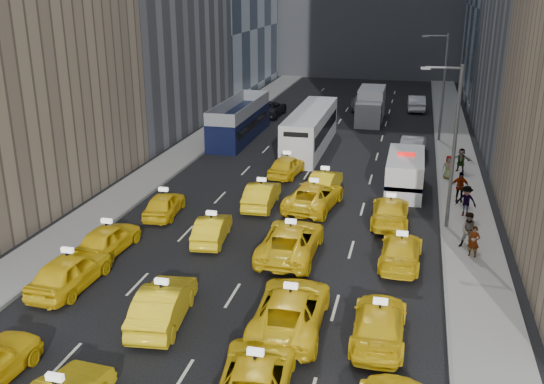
# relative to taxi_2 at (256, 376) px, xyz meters

# --- Properties ---
(ground) EXTENTS (160.00, 160.00, 0.00)m
(ground) POSITION_rel_taxi_2_xyz_m (-2.71, 4.23, -0.71)
(ground) COLOR black
(ground) RESTS_ON ground
(sidewalk_west) EXTENTS (3.00, 90.00, 0.15)m
(sidewalk_west) POSITION_rel_taxi_2_xyz_m (-13.21, 29.23, -0.63)
(sidewalk_west) COLOR gray
(sidewalk_west) RESTS_ON ground
(sidewalk_east) EXTENTS (3.00, 90.00, 0.15)m
(sidewalk_east) POSITION_rel_taxi_2_xyz_m (7.79, 29.23, -0.63)
(sidewalk_east) COLOR gray
(sidewalk_east) RESTS_ON ground
(curb_west) EXTENTS (0.15, 90.00, 0.18)m
(curb_west) POSITION_rel_taxi_2_xyz_m (-11.76, 29.23, -0.62)
(curb_west) COLOR slate
(curb_west) RESTS_ON ground
(curb_east) EXTENTS (0.15, 90.00, 0.18)m
(curb_east) POSITION_rel_taxi_2_xyz_m (6.34, 29.23, -0.62)
(curb_east) COLOR slate
(curb_east) RESTS_ON ground
(streetlight_near) EXTENTS (2.15, 0.22, 9.00)m
(streetlight_near) POSITION_rel_taxi_2_xyz_m (6.47, 16.23, 4.21)
(streetlight_near) COLOR #595B60
(streetlight_near) RESTS_ON ground
(streetlight_far) EXTENTS (2.15, 0.22, 9.00)m
(streetlight_far) POSITION_rel_taxi_2_xyz_m (6.47, 36.23, 4.21)
(streetlight_far) COLOR #595B60
(streetlight_far) RESTS_ON ground
(taxi_2) EXTENTS (2.87, 5.31, 1.41)m
(taxi_2) POSITION_rel_taxi_2_xyz_m (0.00, 0.00, 0.00)
(taxi_2) COLOR yellow
(taxi_2) RESTS_ON ground
(taxi_4) EXTENTS (2.08, 4.81, 1.62)m
(taxi_4) POSITION_rel_taxi_2_xyz_m (-9.93, 5.25, 0.10)
(taxi_4) COLOR yellow
(taxi_4) RESTS_ON ground
(taxi_5) EXTENTS (2.22, 4.97, 1.58)m
(taxi_5) POSITION_rel_taxi_2_xyz_m (-4.77, 3.53, 0.09)
(taxi_5) COLOR yellow
(taxi_5) RESTS_ON ground
(taxi_6) EXTENTS (2.81, 5.81, 1.60)m
(taxi_6) POSITION_rel_taxi_2_xyz_m (0.26, 4.34, 0.09)
(taxi_6) COLOR yellow
(taxi_6) RESTS_ON ground
(taxi_7) EXTENTS (2.03, 4.91, 1.42)m
(taxi_7) POSITION_rel_taxi_2_xyz_m (3.71, 4.24, 0.00)
(taxi_7) COLOR yellow
(taxi_7) RESTS_ON ground
(taxi_8) EXTENTS (1.97, 4.44, 1.48)m
(taxi_8) POSITION_rel_taxi_2_xyz_m (-10.09, 9.08, 0.03)
(taxi_8) COLOR yellow
(taxi_8) RESTS_ON ground
(taxi_9) EXTENTS (1.92, 4.26, 1.36)m
(taxi_9) POSITION_rel_taxi_2_xyz_m (-5.48, 11.64, -0.03)
(taxi_9) COLOR yellow
(taxi_9) RESTS_ON ground
(taxi_10) EXTENTS (2.68, 5.80, 1.61)m
(taxi_10) POSITION_rel_taxi_2_xyz_m (-1.09, 10.85, 0.10)
(taxi_10) COLOR yellow
(taxi_10) RESTS_ON ground
(taxi_11) EXTENTS (2.08, 4.79, 1.37)m
(taxi_11) POSITION_rel_taxi_2_xyz_m (4.27, 11.16, -0.02)
(taxi_11) COLOR yellow
(taxi_11) RESTS_ON ground
(taxi_12) EXTENTS (2.05, 4.26, 1.40)m
(taxi_12) POSITION_rel_taxi_2_xyz_m (-9.38, 14.50, -0.01)
(taxi_12) COLOR yellow
(taxi_12) RESTS_ON ground
(taxi_13) EXTENTS (1.77, 4.62, 1.50)m
(taxi_13) POSITION_rel_taxi_2_xyz_m (-4.24, 17.31, 0.04)
(taxi_13) COLOR yellow
(taxi_13) RESTS_ON ground
(taxi_14) EXTENTS (3.31, 5.89, 1.55)m
(taxi_14) POSITION_rel_taxi_2_xyz_m (-1.11, 17.75, 0.07)
(taxi_14) COLOR yellow
(taxi_14) RESTS_ON ground
(taxi_15) EXTENTS (2.14, 5.07, 1.46)m
(taxi_15) POSITION_rel_taxi_2_xyz_m (3.49, 16.37, 0.02)
(taxi_15) COLOR yellow
(taxi_15) RESTS_ON ground
(taxi_16) EXTENTS (2.24, 4.48, 1.47)m
(taxi_16) POSITION_rel_taxi_2_xyz_m (-4.05, 23.73, 0.03)
(taxi_16) COLOR yellow
(taxi_16) RESTS_ON ground
(taxi_17) EXTENTS (1.86, 4.42, 1.42)m
(taxi_17) POSITION_rel_taxi_2_xyz_m (-0.91, 20.81, 0.00)
(taxi_17) COLOR yellow
(taxi_17) RESTS_ON ground
(nypd_van) EXTENTS (2.48, 6.05, 2.57)m
(nypd_van) POSITION_rel_taxi_2_xyz_m (4.09, 22.32, 0.46)
(nypd_van) COLOR silver
(nypd_van) RESTS_ON ground
(double_decker) EXTENTS (3.99, 11.47, 3.27)m
(double_decker) POSITION_rel_taxi_2_xyz_m (-10.29, 33.32, 0.91)
(double_decker) COLOR black
(double_decker) RESTS_ON ground
(city_bus) EXTENTS (2.73, 12.47, 3.21)m
(city_bus) POSITION_rel_taxi_2_xyz_m (-3.73, 31.38, 0.89)
(city_bus) COLOR silver
(city_bus) RESTS_ON ground
(box_truck) EXTENTS (2.96, 7.17, 3.20)m
(box_truck) POSITION_rel_taxi_2_xyz_m (0.18, 42.80, 0.87)
(box_truck) COLOR silver
(box_truck) RESTS_ON ground
(misc_car_0) EXTENTS (2.08, 5.00, 1.61)m
(misc_car_0) POSITION_rel_taxi_2_xyz_m (4.46, 31.16, 0.10)
(misc_car_0) COLOR #B8BDC1
(misc_car_0) RESTS_ON ground
(misc_car_1) EXTENTS (2.75, 5.68, 1.56)m
(misc_car_1) POSITION_rel_taxi_2_xyz_m (-10.00, 43.04, 0.07)
(misc_car_1) COLOR black
(misc_car_1) RESTS_ON ground
(misc_car_2) EXTENTS (2.65, 5.54, 1.56)m
(misc_car_2) POSITION_rel_taxi_2_xyz_m (-1.23, 48.72, 0.07)
(misc_car_2) COLOR slate
(misc_car_2) RESTS_ON ground
(misc_car_3) EXTENTS (1.97, 4.70, 1.59)m
(misc_car_3) POSITION_rel_taxi_2_xyz_m (-5.17, 46.58, 0.09)
(misc_car_3) COLOR black
(misc_car_3) RESTS_ON ground
(misc_car_4) EXTENTS (1.96, 5.07, 1.65)m
(misc_car_4) POSITION_rel_taxi_2_xyz_m (4.48, 49.40, 0.12)
(misc_car_4) COLOR #B8BAC1
(misc_car_4) RESTS_ON ground
(pedestrian_0) EXTENTS (0.66, 0.54, 1.57)m
(pedestrian_0) POSITION_rel_taxi_2_xyz_m (7.71, 12.52, 0.23)
(pedestrian_0) COLOR gray
(pedestrian_0) RESTS_ON sidewalk_east
(pedestrian_1) EXTENTS (0.95, 0.57, 1.88)m
(pedestrian_1) POSITION_rel_taxi_2_xyz_m (7.55, 13.54, 0.38)
(pedestrian_1) COLOR gray
(pedestrian_1) RESTS_ON sidewalk_east
(pedestrian_2) EXTENTS (1.25, 0.75, 1.81)m
(pedestrian_2) POSITION_rel_taxi_2_xyz_m (7.68, 18.15, 0.35)
(pedestrian_2) COLOR gray
(pedestrian_2) RESTS_ON sidewalk_east
(pedestrian_3) EXTENTS (1.11, 0.51, 1.90)m
(pedestrian_3) POSITION_rel_taxi_2_xyz_m (7.45, 20.60, 0.39)
(pedestrian_3) COLOR gray
(pedestrian_3) RESTS_ON sidewalk_east
(pedestrian_4) EXTENTS (0.84, 0.54, 1.61)m
(pedestrian_4) POSITION_rel_taxi_2_xyz_m (6.92, 25.21, 0.25)
(pedestrian_4) COLOR gray
(pedestrian_4) RESTS_ON sidewalk_east
(pedestrian_5) EXTENTS (1.61, 0.69, 1.68)m
(pedestrian_5) POSITION_rel_taxi_2_xyz_m (7.87, 27.18, 0.28)
(pedestrian_5) COLOR gray
(pedestrian_5) RESTS_ON sidewalk_east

